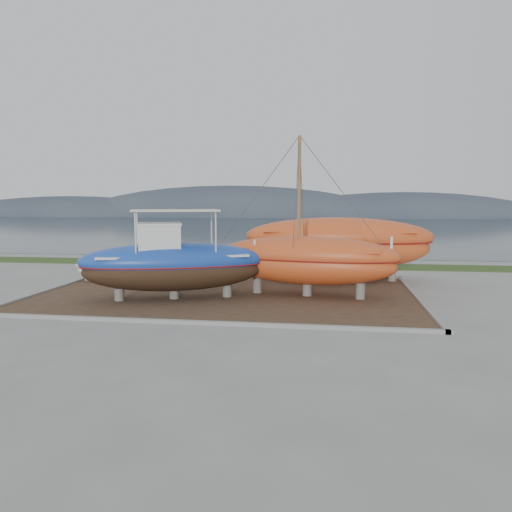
% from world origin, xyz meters
% --- Properties ---
extents(ground, '(140.00, 140.00, 0.00)m').
position_xyz_m(ground, '(0.00, 0.00, 0.00)').
color(ground, gray).
rests_on(ground, ground).
extents(dirt_patch, '(18.00, 12.00, 0.06)m').
position_xyz_m(dirt_patch, '(0.00, 4.00, 0.03)').
color(dirt_patch, '#422D1E').
rests_on(dirt_patch, ground).
extents(curb_frame, '(18.60, 12.60, 0.15)m').
position_xyz_m(curb_frame, '(0.00, 4.00, 0.07)').
color(curb_frame, gray).
rests_on(curb_frame, ground).
extents(grass_strip, '(44.00, 3.00, 0.08)m').
position_xyz_m(grass_strip, '(0.00, 15.50, 0.04)').
color(grass_strip, '#284219').
rests_on(grass_strip, ground).
extents(sea, '(260.00, 100.00, 0.04)m').
position_xyz_m(sea, '(0.00, 70.00, 0.00)').
color(sea, black).
rests_on(sea, ground).
extents(mountain_ridge, '(200.00, 36.00, 20.00)m').
position_xyz_m(mountain_ridge, '(0.00, 125.00, 0.00)').
color(mountain_ridge, '#333D49').
rests_on(mountain_ridge, ground).
extents(blue_caique, '(9.02, 5.41, 4.15)m').
position_xyz_m(blue_caique, '(-2.16, 2.32, 2.13)').
color(blue_caique, '#1C47B3').
rests_on(blue_caique, dirt_patch).
extents(white_dinghy, '(4.00, 2.48, 1.13)m').
position_xyz_m(white_dinghy, '(-7.68, 6.45, 0.62)').
color(white_dinghy, white).
rests_on(white_dinghy, dirt_patch).
extents(orange_sailboat, '(9.05, 4.00, 7.59)m').
position_xyz_m(orange_sailboat, '(3.95, 3.96, 3.85)').
color(orange_sailboat, '#CC4D1F').
rests_on(orange_sailboat, dirt_patch).
extents(orange_bare_hull, '(10.74, 3.43, 3.50)m').
position_xyz_m(orange_bare_hull, '(5.45, 9.00, 1.81)').
color(orange_bare_hull, '#CC4D1F').
rests_on(orange_bare_hull, dirt_patch).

